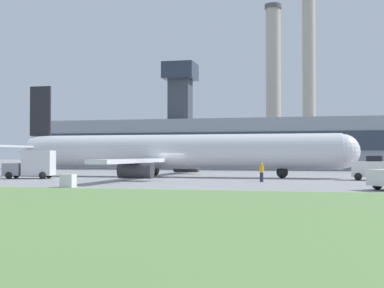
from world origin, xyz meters
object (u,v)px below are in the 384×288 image
airplane (173,152)px  fuel_truck (33,165)px  ground_crew_person (262,172)px  pushback_tug (374,169)px

airplane → fuel_truck: 14.19m
fuel_truck → ground_crew_person: size_ratio=3.03×
airplane → fuel_truck: airplane is taller
pushback_tug → fuel_truck: size_ratio=0.82×
airplane → pushback_tug: size_ratio=9.03×
airplane → fuel_truck: size_ratio=7.38×
airplane → ground_crew_person: (10.10, -8.20, -1.76)m
pushback_tug → ground_crew_person: (-9.66, -5.50, -0.17)m
airplane → ground_crew_person: size_ratio=22.37×
pushback_tug → fuel_truck: 32.38m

